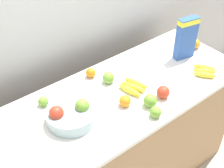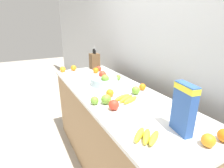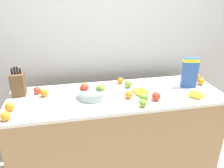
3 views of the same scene
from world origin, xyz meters
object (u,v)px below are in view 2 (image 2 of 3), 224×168
(apple_rear, at_px, (114,105))
(orange_front_right, at_px, (110,93))
(banana_bunch_left, at_px, (126,99))
(orange_mid_left, at_px, (74,68))
(orange_front_center, at_px, (63,69))
(apple_rightmost, at_px, (95,100))
(apple_by_knife_block, at_px, (106,99))
(knife_block, at_px, (95,61))
(orange_near_bowl, at_px, (96,70))
(banana_bunch_right, at_px, (147,136))
(cereal_box, at_px, (184,107))
(orange_mid_right, at_px, (208,140))
(fruit_bowl, at_px, (104,80))
(apple_leftmost, at_px, (136,90))
(orange_back_center, at_px, (142,87))
(apple_front, at_px, (99,69))
(apple_near_bananas, at_px, (118,77))

(apple_rear, bearing_deg, orange_front_right, 159.23)
(banana_bunch_left, bearing_deg, orange_mid_left, -174.68)
(banana_bunch_left, xyz_separation_m, orange_front_center, (-1.18, -0.26, 0.02))
(banana_bunch_left, distance_m, orange_front_right, 0.17)
(apple_rightmost, bearing_deg, apple_by_knife_block, 65.94)
(knife_block, height_order, apple_rear, knife_block)
(orange_near_bowl, bearing_deg, banana_bunch_right, -11.72)
(cereal_box, relative_size, banana_bunch_left, 1.55)
(knife_block, bearing_deg, orange_mid_right, -3.74)
(fruit_bowl, xyz_separation_m, apple_rightmost, (0.40, -0.28, -0.01))
(apple_by_knife_block, bearing_deg, banana_bunch_left, 82.33)
(apple_leftmost, distance_m, orange_front_center, 1.18)
(banana_bunch_right, relative_size, orange_front_right, 2.76)
(orange_back_center, bearing_deg, banana_bunch_right, -35.88)
(apple_rear, height_order, orange_mid_right, apple_rear)
(apple_by_knife_block, bearing_deg, apple_front, 159.00)
(apple_front, distance_m, orange_mid_left, 0.36)
(orange_mid_left, bearing_deg, knife_block, 84.96)
(cereal_box, distance_m, apple_near_bananas, 1.09)
(knife_block, bearing_deg, apple_rear, -16.52)
(apple_near_bananas, distance_m, orange_mid_left, 0.74)
(banana_bunch_left, xyz_separation_m, orange_mid_right, (0.71, 0.08, 0.02))
(apple_rightmost, bearing_deg, orange_near_bowl, 156.05)
(orange_back_center, bearing_deg, cereal_box, -18.65)
(orange_mid_left, height_order, orange_mid_right, orange_mid_left)
(fruit_bowl, xyz_separation_m, apple_by_knife_block, (0.44, -0.19, -0.00))
(knife_block, bearing_deg, orange_back_center, 4.58)
(fruit_bowl, relative_size, apple_by_knife_block, 3.46)
(apple_leftmost, relative_size, orange_front_center, 1.03)
(apple_leftmost, distance_m, apple_near_bananas, 0.45)
(banana_bunch_right, height_order, orange_mid_left, orange_mid_left)
(banana_bunch_left, relative_size, orange_front_right, 2.79)
(orange_back_center, bearing_deg, orange_front_center, -152.65)
(apple_rear, bearing_deg, banana_bunch_right, -0.96)
(knife_block, distance_m, apple_near_bananas, 0.64)
(banana_bunch_left, xyz_separation_m, apple_rear, (0.09, -0.17, 0.02))
(fruit_bowl, bearing_deg, knife_block, 165.08)
(apple_leftmost, xyz_separation_m, apple_near_bananas, (-0.45, 0.07, -0.01))
(apple_rightmost, distance_m, apple_near_bananas, 0.68)
(orange_mid_left, height_order, orange_back_center, orange_mid_left)
(fruit_bowl, height_order, apple_front, fruit_bowl)
(fruit_bowl, relative_size, orange_mid_left, 3.75)
(knife_block, height_order, apple_by_knife_block, knife_block)
(banana_bunch_right, height_order, apple_rear, apple_rear)
(orange_mid_left, xyz_separation_m, orange_back_center, (1.05, 0.39, -0.00))
(banana_bunch_right, relative_size, apple_near_bananas, 3.15)
(cereal_box, distance_m, apple_leftmost, 0.65)
(apple_rightmost, height_order, orange_mid_right, orange_mid_right)
(orange_mid_left, xyz_separation_m, orange_front_right, (1.04, 0.03, -0.00))
(orange_near_bowl, bearing_deg, banana_bunch_left, -7.05)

